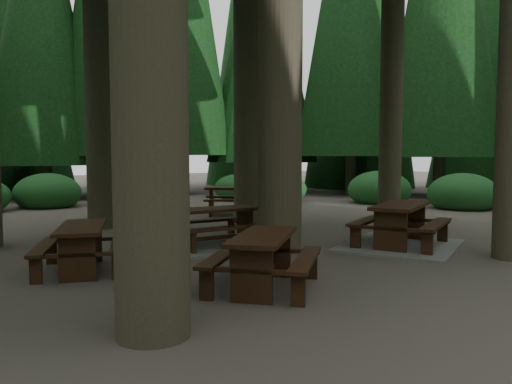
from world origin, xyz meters
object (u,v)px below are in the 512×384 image
picnic_table_c (214,233)px  picnic_table_b (82,241)px  picnic_table_e (263,253)px  picnic_table_d (236,196)px  picnic_table_a (401,232)px

picnic_table_c → picnic_table_b: bearing=-162.3°
picnic_table_b → picnic_table_e: picnic_table_e is taller
picnic_table_c → picnic_table_e: size_ratio=1.04×
picnic_table_d → picnic_table_c: bearing=-94.9°
picnic_table_a → picnic_table_b: (-5.99, 1.02, 0.18)m
picnic_table_a → picnic_table_c: size_ratio=1.41×
picnic_table_b → picnic_table_e: (1.96, -2.34, 0.02)m
picnic_table_d → picnic_table_e: (-3.79, -7.95, -0.06)m
picnic_table_a → picnic_table_c: (-3.26, 1.92, -0.04)m
picnic_table_d → picnic_table_e: 8.81m
picnic_table_c → picnic_table_e: 3.34m
picnic_table_b → picnic_table_e: size_ratio=0.89×
picnic_table_a → picnic_table_c: picnic_table_a is taller
picnic_table_c → picnic_table_e: (-0.77, -3.24, 0.24)m
picnic_table_c → picnic_table_a: bearing=-31.2°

